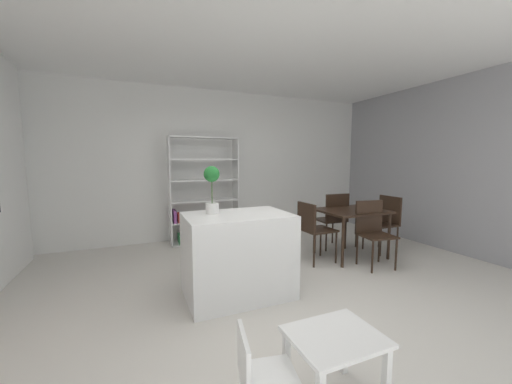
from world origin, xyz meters
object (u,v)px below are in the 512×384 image
object	(u,v)px
dining_chair_far	(334,216)
dining_chair_near	(373,227)
dining_chair_island_side	(313,226)
child_chair_left	(260,376)
dining_table	(351,215)
child_table	(335,347)
dining_chair_window_side	(385,218)
kitchen_island	(238,255)
open_bookshelf	(201,195)
potted_plant_on_island	(212,185)

from	to	relation	value
dining_chair_far	dining_chair_near	distance (m)	0.85
dining_chair_far	dining_chair_island_side	xyz separation A→B (m)	(-0.70, -0.43, -0.03)
child_chair_left	dining_chair_island_side	size ratio (longest dim) A/B	0.65
dining_table	dining_chair_near	size ratio (longest dim) A/B	1.07
child_table	dining_chair_island_side	world-z (taller)	dining_chair_island_side
child_table	dining_chair_window_side	bearing A→B (deg)	38.44
kitchen_island	open_bookshelf	world-z (taller)	open_bookshelf
potted_plant_on_island	dining_chair_island_side	world-z (taller)	potted_plant_on_island
open_bookshelf	dining_table	xyz separation A→B (m)	(1.97, -1.71, -0.21)
dining_chair_far	dining_chair_window_side	distance (m)	0.83
kitchen_island	dining_table	bearing A→B (deg)	14.91
open_bookshelf	child_chair_left	world-z (taller)	open_bookshelf
child_chair_left	dining_chair_far	xyz separation A→B (m)	(2.48, 2.56, 0.24)
dining_table	dining_chair_far	world-z (taller)	dining_chair_far
child_table	dining_table	distance (m)	2.94
child_table	dining_chair_far	bearing A→B (deg)	52.24
child_table	kitchen_island	bearing A→B (deg)	92.20
open_bookshelf	dining_chair_island_side	bearing A→B (deg)	-53.57
child_table	child_chair_left	size ratio (longest dim) A/B	0.95
dining_chair_near	child_table	bearing A→B (deg)	-131.30
child_chair_left	dining_chair_island_side	bearing A→B (deg)	-28.69
potted_plant_on_island	open_bookshelf	world-z (taller)	open_bookshelf
dining_table	dining_chair_far	distance (m)	0.43
potted_plant_on_island	dining_chair_near	size ratio (longest dim) A/B	0.56
dining_chair_island_side	dining_chair_near	size ratio (longest dim) A/B	0.96
kitchen_island	dining_chair_near	world-z (taller)	dining_chair_near
child_chair_left	dining_table	xyz separation A→B (m)	(2.49, 2.13, 0.33)
dining_table	dining_chair_near	world-z (taller)	dining_chair_near
dining_chair_window_side	dining_chair_near	size ratio (longest dim) A/B	0.99
dining_chair_near	child_chair_left	bearing A→B (deg)	-137.54
child_chair_left	open_bookshelf	bearing A→B (deg)	3.49
kitchen_island	dining_chair_island_side	size ratio (longest dim) A/B	1.27
kitchen_island	child_chair_left	size ratio (longest dim) A/B	1.96
potted_plant_on_island	dining_chair_island_side	distance (m)	1.78
dining_chair_window_side	kitchen_island	bearing A→B (deg)	-77.57
potted_plant_on_island	dining_chair_window_side	world-z (taller)	potted_plant_on_island
open_bookshelf	child_chair_left	xyz separation A→B (m)	(-0.52, -3.84, -0.54)
open_bookshelf	dining_table	size ratio (longest dim) A/B	1.94
kitchen_island	child_table	bearing A→B (deg)	-87.80
dining_chair_window_side	open_bookshelf	bearing A→B (deg)	-121.27
child_table	child_chair_left	bearing A→B (deg)	178.78
dining_table	dining_chair_far	size ratio (longest dim) A/B	1.04
kitchen_island	dining_chair_far	xyz separation A→B (m)	(2.05, 0.97, 0.11)
open_bookshelf	dining_chair_near	xyz separation A→B (m)	(1.98, -2.13, -0.31)
potted_plant_on_island	dining_chair_island_side	size ratio (longest dim) A/B	0.58
potted_plant_on_island	dining_table	world-z (taller)	potted_plant_on_island
open_bookshelf	child_table	distance (m)	3.88
kitchen_island	dining_table	xyz separation A→B (m)	(2.05, 0.55, 0.20)
open_bookshelf	kitchen_island	bearing A→B (deg)	-92.16
kitchen_island	dining_chair_far	world-z (taller)	dining_chair_far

